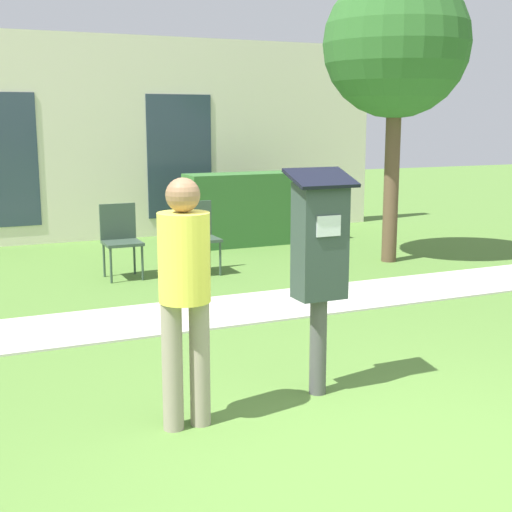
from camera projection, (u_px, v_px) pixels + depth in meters
ground_plane at (397, 463)px, 4.05m from camera, size 40.00×40.00×0.00m
sidewalk at (198, 314)px, 7.09m from camera, size 12.00×1.10×0.02m
building_facade at (92, 139)px, 11.21m from camera, size 10.00×0.26×3.20m
parking_meter at (320, 253)px, 4.88m from camera, size 0.44×0.31×1.59m
person_standing at (185, 284)px, 4.35m from camera, size 0.32×0.32×1.58m
outdoor_chair_left at (120, 235)px, 8.67m from camera, size 0.44×0.44×0.90m
outdoor_chair_middle at (198, 231)px, 8.93m from camera, size 0.44×0.44×0.90m
hedge_row at (254, 209)px, 10.99m from camera, size 2.15×0.60×1.10m
tree at (396, 46)px, 9.20m from camera, size 1.90×1.90×3.82m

